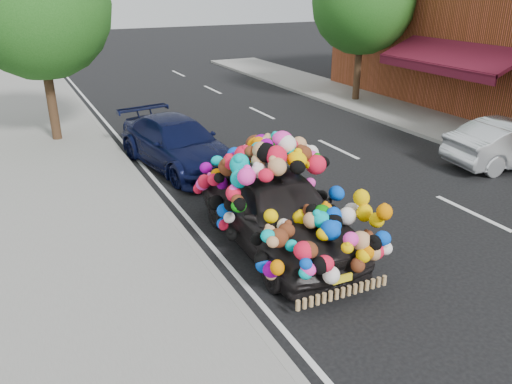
% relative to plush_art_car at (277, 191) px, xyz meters
% --- Properties ---
extents(ground, '(100.00, 100.00, 0.00)m').
position_rel_plush_art_car_xyz_m(ground, '(0.86, -0.71, -1.09)').
color(ground, black).
rests_on(ground, ground).
extents(sidewalk, '(4.00, 60.00, 0.12)m').
position_rel_plush_art_car_xyz_m(sidewalk, '(-3.44, -0.71, -1.03)').
color(sidewalk, gray).
rests_on(sidewalk, ground).
extents(kerb, '(0.15, 60.00, 0.13)m').
position_rel_plush_art_car_xyz_m(kerb, '(-1.49, -0.71, -1.02)').
color(kerb, gray).
rests_on(kerb, ground).
extents(footpath_far, '(3.00, 40.00, 0.12)m').
position_rel_plush_art_car_xyz_m(footpath_far, '(9.06, 2.29, -1.03)').
color(footpath_far, gray).
rests_on(footpath_far, ground).
extents(lane_markings, '(6.00, 50.00, 0.01)m').
position_rel_plush_art_car_xyz_m(lane_markings, '(4.46, -0.71, -1.08)').
color(lane_markings, silver).
rests_on(lane_markings, ground).
extents(tree_near_sidewalk, '(4.20, 4.20, 6.13)m').
position_rel_plush_art_car_xyz_m(tree_near_sidewalk, '(-2.94, 8.79, 2.94)').
color(tree_near_sidewalk, '#332114').
rests_on(tree_near_sidewalk, ground).
extents(tree_far_b, '(4.00, 4.00, 5.90)m').
position_rel_plush_art_car_xyz_m(tree_far_b, '(8.86, 9.29, 2.81)').
color(tree_far_b, '#332114').
rests_on(tree_far_b, ground).
extents(plush_art_car, '(2.21, 4.57, 2.12)m').
position_rel_plush_art_car_xyz_m(plush_art_car, '(0.00, 0.00, 0.00)').
color(plush_art_car, black).
rests_on(plush_art_car, ground).
extents(navy_sedan, '(2.53, 4.69, 1.29)m').
position_rel_plush_art_car_xyz_m(navy_sedan, '(-0.27, 4.99, -0.44)').
color(navy_sedan, black).
rests_on(navy_sedan, ground).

